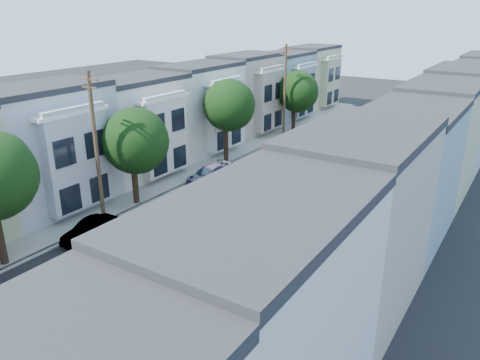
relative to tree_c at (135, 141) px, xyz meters
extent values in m
plane|color=black|center=(6.30, -5.40, -4.90)|extent=(160.00, 160.00, 0.00)
cube|color=black|center=(6.30, 9.60, -4.89)|extent=(12.00, 70.00, 0.02)
cube|color=gray|center=(0.25, 9.60, -4.82)|extent=(0.30, 70.00, 0.15)
cube|color=gray|center=(12.35, 9.60, -4.82)|extent=(0.30, 70.00, 0.15)
cube|color=gray|center=(-1.05, 9.60, -4.82)|extent=(2.60, 70.00, 0.15)
cube|color=gray|center=(13.65, 9.60, -4.82)|extent=(2.60, 70.00, 0.15)
cube|color=gold|center=(6.30, 9.60, -4.90)|extent=(0.12, 70.00, 0.01)
cube|color=#83969F|center=(-4.85, 9.60, -4.90)|extent=(5.00, 70.00, 8.50)
cube|color=#83969F|center=(17.45, 9.60, -4.90)|extent=(5.00, 70.00, 8.50)
cylinder|color=black|center=(-0.30, 0.00, -3.26)|extent=(0.44, 0.44, 3.27)
sphere|color=#153A11|center=(0.00, 0.00, 0.02)|extent=(4.70, 4.70, 4.70)
cylinder|color=black|center=(-0.30, 11.72, -2.97)|extent=(0.44, 0.44, 3.85)
sphere|color=#153A11|center=(0.00, 11.72, 0.59)|extent=(4.70, 4.70, 4.70)
cylinder|color=black|center=(-0.30, 25.62, -3.34)|extent=(0.44, 0.44, 3.10)
sphere|color=#153A11|center=(0.00, 25.62, -0.15)|extent=(4.70, 4.70, 4.70)
cylinder|color=black|center=(12.90, 25.87, -3.44)|extent=(0.44, 0.44, 2.91)
sphere|color=#153A11|center=(13.20, 25.87, -0.90)|extent=(3.10, 3.10, 3.10)
cylinder|color=#42301E|center=(0.00, -3.40, 0.10)|extent=(0.26, 0.26, 10.00)
cube|color=#42301E|center=(0.00, -3.40, 4.70)|extent=(1.60, 0.12, 0.12)
cylinder|color=#42301E|center=(0.00, 22.60, 0.10)|extent=(0.26, 0.26, 10.00)
cube|color=#42301E|center=(0.00, 22.60, 4.70)|extent=(1.60, 0.12, 0.12)
cube|color=silver|center=(8.50, -3.71, -2.98)|extent=(2.47, 4.42, 2.42)
cube|color=silver|center=(8.50, -0.47, -3.07)|extent=(2.47, 2.06, 2.22)
cube|color=black|center=(8.50, -2.79, -4.31)|extent=(2.27, 6.35, 0.25)
cube|color=#2D0A51|center=(8.14, -5.93, -2.69)|extent=(0.93, 0.04, 0.45)
cube|color=#198C1E|center=(8.97, -5.93, -2.69)|extent=(0.72, 0.04, 0.45)
cylinder|color=black|center=(7.39, -4.93, -4.43)|extent=(0.29, 0.93, 0.93)
cylinder|color=black|center=(9.61, -4.93, -4.43)|extent=(0.29, 0.93, 0.93)
cylinder|color=black|center=(7.39, -0.78, -4.43)|extent=(0.29, 0.93, 0.93)
cylinder|color=black|center=(9.61, -0.78, -4.43)|extent=(0.29, 0.93, 0.93)
imported|color=black|center=(8.16, 5.28, -4.25)|extent=(2.33, 4.51, 1.30)
imported|color=gray|center=(1.40, -5.64, -4.25)|extent=(1.53, 3.94, 1.30)
imported|color=#500C0D|center=(1.40, 6.74, -4.24)|extent=(2.19, 4.53, 1.32)
imported|color=white|center=(11.20, -5.58, -4.27)|extent=(1.51, 3.88, 1.25)
imported|color=black|center=(11.20, 10.69, -4.19)|extent=(2.39, 5.08, 1.40)
imported|color=#061838|center=(11.20, 20.71, -4.25)|extent=(2.39, 4.74, 1.29)
camera|label=1|loc=(23.46, -22.66, 8.81)|focal=35.00mm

